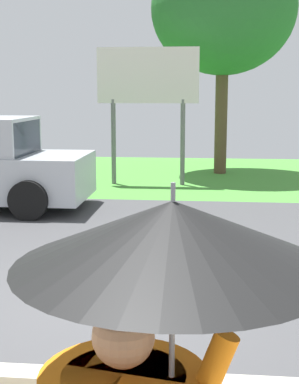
# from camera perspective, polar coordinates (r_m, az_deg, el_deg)

# --- Properties ---
(ground_plane) EXTENTS (40.00, 22.00, 0.20)m
(ground_plane) POSITION_cam_1_polar(r_m,az_deg,el_deg) (9.57, -1.59, -4.64)
(ground_plane) COLOR #424244
(roadside_billboard) EXTENTS (2.60, 0.12, 3.50)m
(roadside_billboard) POSITION_cam_1_polar(r_m,az_deg,el_deg) (14.45, -0.17, 10.83)
(roadside_billboard) COLOR slate
(roadside_billboard) RESTS_ON ground_plane
(tree_center_back) EXTENTS (4.12, 4.12, 6.59)m
(tree_center_back) POSITION_cam_1_polar(r_m,az_deg,el_deg) (16.73, 7.57, 18.05)
(tree_center_back) COLOR brown
(tree_center_back) RESTS_ON ground_plane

